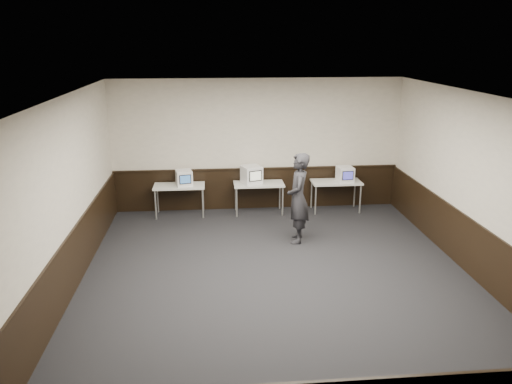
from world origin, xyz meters
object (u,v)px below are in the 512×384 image
Objects in this scene: emac_left at (184,178)px; emac_right at (345,174)px; emac_center at (252,175)px; desk_right at (336,184)px; desk_center at (259,186)px; person at (298,198)px; desk_left at (179,188)px.

emac_left is 3.87m from emac_right.
desk_right is at bearing -20.02° from emac_center.
emac_center is (-0.17, 0.02, 0.28)m from desk_center.
emac_center is 0.30× the size of person.
person reaches higher than emac_left.
desk_right is 0.64× the size of person.
emac_left reaches higher than desk_center.
desk_center is 2.11m from emac_right.
emac_right reaches higher than emac_left.
person reaches higher than emac_center.
emac_center is 2.27m from emac_right.
desk_right is 0.33m from emac_right.
emac_center reaches higher than desk_right.
emac_center is at bearing 173.68° from emac_right.
desk_right is at bearing 0.00° from desk_left.
emac_left is at bearing -117.05° from person.
person is (0.64, -1.84, 0.26)m from desk_center.
desk_right is (3.80, 0.00, 0.00)m from desk_left.
desk_center is at bearing 174.19° from emac_right.
desk_center is at bearing -151.07° from person.
emac_right reaches higher than desk_center.
person is (2.41, -1.81, 0.01)m from emac_left.
desk_left is at bearing 180.00° from desk_right.
person is (2.54, -1.84, 0.26)m from desk_left.
emac_left is (0.13, -0.03, 0.25)m from desk_left.
desk_center is at bearing 180.00° from desk_right.
emac_left reaches higher than desk_left.
desk_left is at bearing 156.15° from emac_left.
desk_center is 2.68× the size of emac_left.
desk_center and desk_right have the same top height.
desk_left is at bearing -116.09° from person.
emac_left is 3.01m from person.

